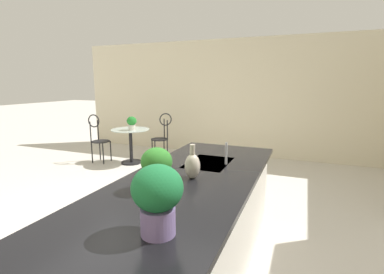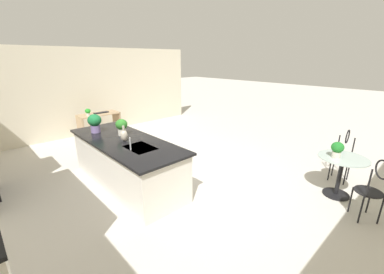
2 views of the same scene
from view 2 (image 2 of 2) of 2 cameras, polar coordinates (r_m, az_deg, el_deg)
ground_plane at (r=5.23m, az=-4.89°, el=-8.96°), size 40.00×40.00×0.00m
wall_right at (r=8.51m, az=-23.56°, el=9.74°), size 0.12×7.80×2.70m
kitchen_island at (r=4.85m, az=-15.18°, el=-5.77°), size 2.80×1.06×0.92m
bistro_table at (r=5.05m, az=31.60°, el=-7.21°), size 0.80×0.80×0.74m
chair_near_window at (r=4.50m, az=36.87°, el=-9.43°), size 0.54×0.54×1.04m
chair_by_island at (r=5.69m, az=32.11°, el=-3.26°), size 0.41×0.49×1.04m
sink_faucet at (r=4.12m, az=-14.37°, el=-1.58°), size 0.02×0.02×0.22m
writing_desk at (r=8.10m, az=-21.06°, el=3.59°), size 0.60×1.20×0.74m
keyboard at (r=8.11m, az=-20.66°, el=5.43°), size 0.16×0.44×0.03m
potted_plant_on_table at (r=4.82m, az=31.10°, el=-2.41°), size 0.20×0.20×0.28m
potted_plant_counter_far at (r=5.31m, az=-22.00°, el=3.29°), size 0.27×0.27×0.38m
potted_plant_counter_near at (r=4.95m, az=-16.29°, el=2.49°), size 0.23×0.23×0.32m
potted_plant_on_desk at (r=7.80m, az=-23.38°, el=5.49°), size 0.16×0.16×0.22m
vase_on_counter at (r=4.61m, az=-15.75°, el=0.42°), size 0.13×0.13×0.29m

